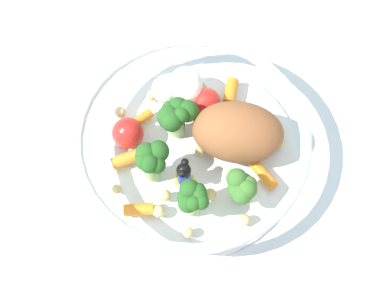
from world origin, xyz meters
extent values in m
plane|color=silver|center=(0.00, 0.00, 0.00)|extent=(2.40, 2.40, 0.00)
cylinder|color=white|center=(-0.01, 0.01, 0.00)|extent=(0.21, 0.21, 0.01)
torus|color=white|center=(-0.01, 0.01, 0.04)|extent=(0.22, 0.22, 0.01)
ellipsoid|color=brown|center=(0.04, 0.01, 0.04)|extent=(0.10, 0.08, 0.05)
cylinder|color=#8EB766|center=(-0.02, 0.03, 0.02)|extent=(0.01, 0.01, 0.02)
sphere|color=#23561E|center=(-0.01, 0.04, 0.04)|extent=(0.02, 0.02, 0.02)
sphere|color=#23561E|center=(-0.01, 0.04, 0.04)|extent=(0.02, 0.02, 0.02)
sphere|color=#23561E|center=(-0.02, 0.04, 0.04)|extent=(0.02, 0.02, 0.02)
sphere|color=#23561E|center=(-0.02, 0.03, 0.04)|extent=(0.02, 0.02, 0.02)
sphere|color=#23561E|center=(-0.02, 0.03, 0.05)|extent=(0.02, 0.02, 0.02)
sphere|color=#23561E|center=(-0.01, 0.03, 0.05)|extent=(0.01, 0.01, 0.01)
cylinder|color=#7FAD5B|center=(-0.02, -0.05, 0.02)|extent=(0.01, 0.01, 0.02)
sphere|color=#23561E|center=(-0.01, -0.05, 0.05)|extent=(0.01, 0.01, 0.01)
sphere|color=#23561E|center=(-0.01, -0.04, 0.05)|extent=(0.01, 0.01, 0.01)
sphere|color=#23561E|center=(-0.02, -0.04, 0.05)|extent=(0.02, 0.02, 0.02)
sphere|color=#23561E|center=(-0.02, -0.04, 0.04)|extent=(0.01, 0.01, 0.01)
sphere|color=#23561E|center=(-0.02, -0.05, 0.04)|extent=(0.02, 0.02, 0.02)
sphere|color=#23561E|center=(-0.02, -0.05, 0.05)|extent=(0.01, 0.01, 0.01)
sphere|color=#23561E|center=(-0.01, -0.05, 0.05)|extent=(0.01, 0.01, 0.01)
cylinder|color=#8EB766|center=(-0.05, -0.01, 0.02)|extent=(0.01, 0.01, 0.03)
sphere|color=#23561E|center=(-0.04, 0.00, 0.05)|extent=(0.02, 0.02, 0.02)
sphere|color=#23561E|center=(-0.04, 0.00, 0.05)|extent=(0.02, 0.02, 0.02)
sphere|color=#23561E|center=(-0.05, 0.00, 0.05)|extent=(0.02, 0.02, 0.02)
sphere|color=#23561E|center=(-0.05, 0.00, 0.04)|extent=(0.02, 0.02, 0.02)
sphere|color=#23561E|center=(-0.05, -0.01, 0.05)|extent=(0.02, 0.02, 0.02)
sphere|color=#23561E|center=(-0.05, -0.01, 0.05)|extent=(0.02, 0.02, 0.02)
sphere|color=#23561E|center=(-0.04, -0.01, 0.04)|extent=(0.02, 0.02, 0.02)
cylinder|color=#8EB766|center=(0.03, -0.04, 0.02)|extent=(0.01, 0.01, 0.02)
sphere|color=#386B28|center=(0.03, -0.04, 0.04)|extent=(0.02, 0.02, 0.02)
sphere|color=#386B28|center=(0.03, -0.04, 0.04)|extent=(0.02, 0.02, 0.02)
sphere|color=#386B28|center=(0.02, -0.04, 0.04)|extent=(0.02, 0.02, 0.02)
sphere|color=#386B28|center=(0.02, -0.05, 0.04)|extent=(0.02, 0.02, 0.02)
sphere|color=#386B28|center=(0.02, -0.05, 0.04)|extent=(0.02, 0.02, 0.02)
sphere|color=#386B28|center=(0.03, -0.05, 0.04)|extent=(0.02, 0.02, 0.02)
sphere|color=white|center=(0.00, 0.07, 0.03)|extent=(0.03, 0.03, 0.03)
sphere|color=white|center=(-0.01, 0.08, 0.03)|extent=(0.02, 0.02, 0.02)
sphere|color=white|center=(-0.01, 0.08, 0.02)|extent=(0.02, 0.02, 0.02)
sphere|color=white|center=(-0.02, 0.07, 0.03)|extent=(0.03, 0.03, 0.03)
sphere|color=white|center=(-0.01, 0.07, 0.03)|extent=(0.02, 0.02, 0.02)
sphere|color=white|center=(0.00, 0.07, 0.03)|extent=(0.03, 0.03, 0.03)
cube|color=yellow|center=(-0.02, -0.02, 0.01)|extent=(0.02, 0.02, 0.00)
cylinder|color=#1933B2|center=(-0.02, -0.02, 0.02)|extent=(0.02, 0.02, 0.02)
sphere|color=black|center=(-0.02, -0.02, 0.04)|extent=(0.01, 0.01, 0.01)
sphere|color=black|center=(-0.02, -0.02, 0.04)|extent=(0.01, 0.01, 0.01)
sphere|color=black|center=(-0.02, -0.01, 0.04)|extent=(0.01, 0.01, 0.01)
cylinder|color=orange|center=(0.05, -0.03, 0.01)|extent=(0.02, 0.03, 0.01)
cylinder|color=orange|center=(0.04, 0.06, 0.01)|extent=(0.02, 0.03, 0.01)
cylinder|color=orange|center=(-0.07, -0.04, 0.01)|extent=(0.03, 0.01, 0.01)
cylinder|color=orange|center=(-0.05, 0.05, 0.01)|extent=(0.03, 0.02, 0.01)
cylinder|color=orange|center=(-0.07, 0.01, 0.01)|extent=(0.03, 0.02, 0.01)
sphere|color=red|center=(-0.06, 0.03, 0.02)|extent=(0.03, 0.03, 0.03)
sphere|color=red|center=(0.02, 0.05, 0.02)|extent=(0.03, 0.03, 0.03)
sphere|color=#D1B775|center=(-0.03, -0.07, 0.01)|extent=(0.01, 0.01, 0.01)
sphere|color=#D1B775|center=(-0.08, -0.01, 0.01)|extent=(0.01, 0.01, 0.01)
sphere|color=tan|center=(0.00, -0.04, 0.01)|extent=(0.01, 0.01, 0.01)
sphere|color=tan|center=(0.00, 0.01, 0.01)|extent=(0.01, 0.01, 0.01)
sphere|color=tan|center=(-0.04, -0.03, 0.01)|extent=(0.01, 0.01, 0.01)
sphere|color=tan|center=(0.08, 0.00, 0.01)|extent=(0.01, 0.01, 0.01)
sphere|color=#D1B775|center=(0.02, -0.02, 0.01)|extent=(0.01, 0.01, 0.01)
sphere|color=#D1B775|center=(0.02, -0.07, 0.01)|extent=(0.01, 0.01, 0.01)
sphere|color=tan|center=(0.06, 0.04, 0.01)|extent=(0.01, 0.01, 0.01)
sphere|color=#D1B775|center=(-0.07, 0.06, 0.01)|extent=(0.01, 0.01, 0.01)
sphere|color=tan|center=(0.02, 0.07, 0.01)|extent=(0.01, 0.01, 0.01)
sphere|color=tan|center=(-0.03, 0.08, 0.01)|extent=(0.01, 0.01, 0.01)
sphere|color=#D1B775|center=(-0.05, -0.04, 0.01)|extent=(0.01, 0.01, 0.01)
camera|label=1|loc=(-0.05, -0.19, 0.48)|focal=50.66mm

